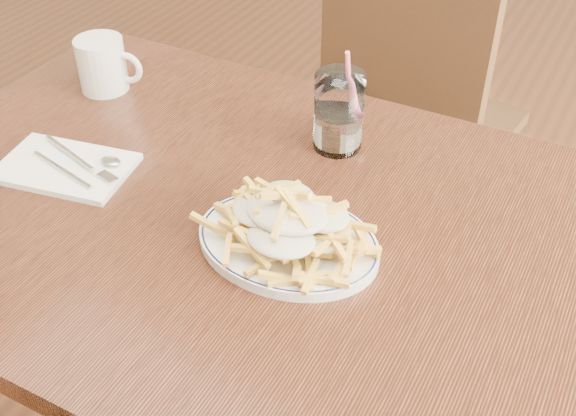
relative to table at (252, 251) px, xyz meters
The scene contains 8 objects.
table is the anchor object (origin of this frame).
chair_far 0.81m from the table, 90.25° to the left, with size 0.45×0.45×0.88m.
fries_plate 0.13m from the table, 26.82° to the right, with size 0.30×0.28×0.02m.
loaded_fries 0.16m from the table, 26.82° to the right, with size 0.26×0.23×0.07m.
napkin 0.33m from the table, behind, with size 0.21×0.14×0.01m, color white.
cutlery 0.33m from the table, behind, with size 0.19×0.10×0.01m.
water_glass 0.26m from the table, 79.66° to the left, with size 0.08×0.08×0.18m.
coffee_mug 0.49m from the table, 155.52° to the left, with size 0.13×0.09×0.10m.
Camera 1 is at (0.44, -0.71, 1.42)m, focal length 45.00 mm.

